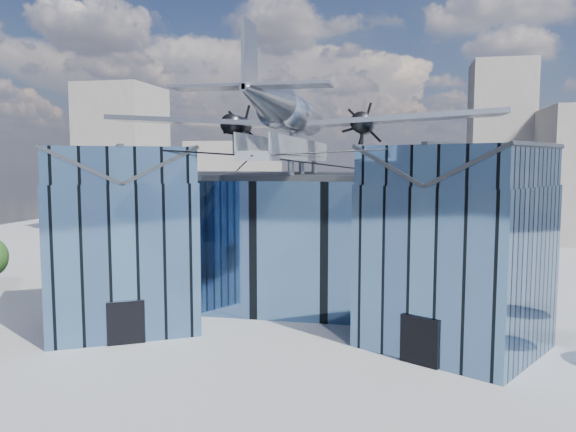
# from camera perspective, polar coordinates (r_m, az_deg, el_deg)

# --- Properties ---
(ground_plane) EXTENTS (120.00, 120.00, 0.00)m
(ground_plane) POSITION_cam_1_polar(r_m,az_deg,el_deg) (36.77, -0.64, -11.54)
(ground_plane) COLOR gray
(museum) EXTENTS (32.88, 24.50, 17.60)m
(museum) POSITION_cam_1_polar(r_m,az_deg,el_deg) (41.18, 1.07, -1.79)
(museum) COLOR #4B6F99
(museum) RESTS_ON ground
(bg_towers) EXTENTS (77.00, 24.50, 26.00)m
(bg_towers) POSITION_cam_1_polar(r_m,az_deg,el_deg) (85.04, 7.59, 4.98)
(bg_towers) COLOR slate
(bg_towers) RESTS_ON ground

